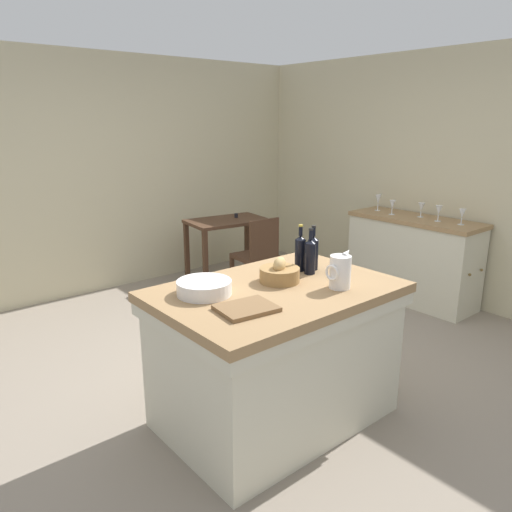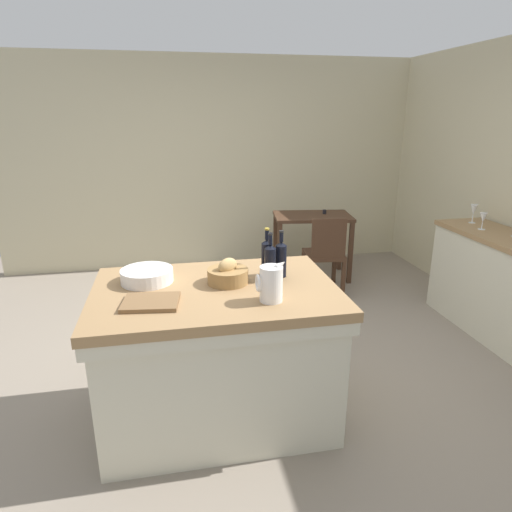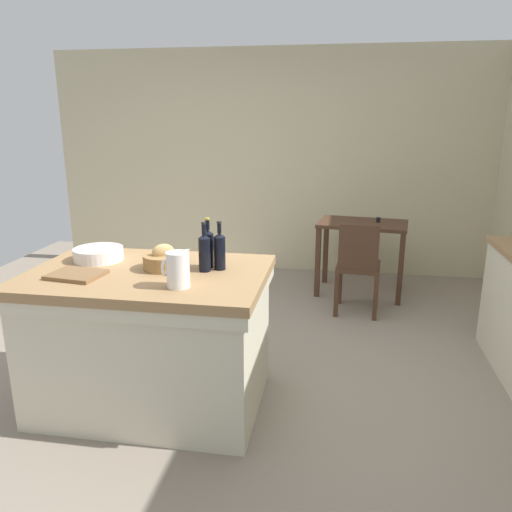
{
  "view_description": "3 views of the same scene",
  "coord_description": "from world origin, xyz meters",
  "px_view_note": "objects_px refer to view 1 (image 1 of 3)",
  "views": [
    {
      "loc": [
        -2.26,
        -2.7,
        1.91
      ],
      "look_at": [
        0.15,
        0.18,
        0.85
      ],
      "focal_mm": 34.32,
      "sensor_mm": 36.0,
      "label": 1
    },
    {
      "loc": [
        -0.58,
        -3.1,
        1.92
      ],
      "look_at": [
        0.07,
        0.22,
        0.82
      ],
      "focal_mm": 30.98,
      "sensor_mm": 36.0,
      "label": 2
    },
    {
      "loc": [
        0.82,
        -3.42,
        1.84
      ],
      "look_at": [
        0.23,
        0.05,
        0.85
      ],
      "focal_mm": 35.18,
      "sensor_mm": 36.0,
      "label": 3
    }
  ],
  "objects_px": {
    "wooden_chair": "(258,255)",
    "bread_basket": "(280,273)",
    "wash_bowl": "(204,287)",
    "wine_glass_right": "(392,205)",
    "island_table": "(276,350)",
    "cutting_board": "(246,308)",
    "wine_glass_middle": "(421,207)",
    "side_cabinet": "(412,259)",
    "wine_glass_left": "(439,211)",
    "writing_desk": "(227,230)",
    "wine_bottle_green": "(310,256)",
    "wine_bottle_dark": "(313,252)",
    "wine_glass_far_right": "(378,200)",
    "wine_bottle_amber": "(300,252)",
    "pitcher": "(340,272)",
    "wine_glass_far_left": "(462,214)"
  },
  "relations": [
    {
      "from": "wine_bottle_green",
      "to": "wine_glass_middle",
      "type": "relative_size",
      "value": 2.06
    },
    {
      "from": "bread_basket",
      "to": "wine_glass_middle",
      "type": "distance_m",
      "value": 2.65
    },
    {
      "from": "wine_glass_left",
      "to": "bread_basket",
      "type": "bearing_deg",
      "value": -171.5
    },
    {
      "from": "wine_bottle_amber",
      "to": "bread_basket",
      "type": "bearing_deg",
      "value": -161.96
    },
    {
      "from": "wooden_chair",
      "to": "bread_basket",
      "type": "height_order",
      "value": "bread_basket"
    },
    {
      "from": "bread_basket",
      "to": "wine_bottle_amber",
      "type": "bearing_deg",
      "value": 18.04
    },
    {
      "from": "side_cabinet",
      "to": "wine_glass_left",
      "type": "xyz_separation_m",
      "value": [
        -0.01,
        -0.25,
        0.56
      ]
    },
    {
      "from": "island_table",
      "to": "bread_basket",
      "type": "height_order",
      "value": "bread_basket"
    },
    {
      "from": "wash_bowl",
      "to": "wine_glass_left",
      "type": "height_order",
      "value": "wine_glass_left"
    },
    {
      "from": "wine_glass_middle",
      "to": "wine_glass_right",
      "type": "xyz_separation_m",
      "value": [
        -0.12,
        0.28,
        0.0
      ]
    },
    {
      "from": "wooden_chair",
      "to": "island_table",
      "type": "bearing_deg",
      "value": -127.19
    },
    {
      "from": "side_cabinet",
      "to": "wine_bottle_green",
      "type": "distance_m",
      "value": 2.41
    },
    {
      "from": "side_cabinet",
      "to": "wash_bowl",
      "type": "xyz_separation_m",
      "value": [
        -3.01,
        -0.51,
        0.5
      ]
    },
    {
      "from": "island_table",
      "to": "bread_basket",
      "type": "relative_size",
      "value": 5.82
    },
    {
      "from": "island_table",
      "to": "cutting_board",
      "type": "relative_size",
      "value": 4.86
    },
    {
      "from": "writing_desk",
      "to": "wine_bottle_amber",
      "type": "distance_m",
      "value": 2.52
    },
    {
      "from": "wine_glass_left",
      "to": "wine_bottle_dark",
      "type": "bearing_deg",
      "value": -171.39
    },
    {
      "from": "side_cabinet",
      "to": "wine_bottle_amber",
      "type": "xyz_separation_m",
      "value": [
        -2.25,
        -0.54,
        0.58
      ]
    },
    {
      "from": "writing_desk",
      "to": "wine_bottle_green",
      "type": "distance_m",
      "value": 2.6
    },
    {
      "from": "wine_glass_left",
      "to": "wine_glass_far_right",
      "type": "relative_size",
      "value": 0.89
    },
    {
      "from": "wash_bowl",
      "to": "wine_glass_left",
      "type": "distance_m",
      "value": 3.02
    },
    {
      "from": "side_cabinet",
      "to": "wine_glass_far_right",
      "type": "relative_size",
      "value": 7.79
    },
    {
      "from": "wash_bowl",
      "to": "wine_glass_right",
      "type": "distance_m",
      "value": 3.05
    },
    {
      "from": "island_table",
      "to": "wine_glass_middle",
      "type": "height_order",
      "value": "wine_glass_middle"
    },
    {
      "from": "wash_bowl",
      "to": "wine_glass_middle",
      "type": "bearing_deg",
      "value": 9.18
    },
    {
      "from": "wine_bottle_amber",
      "to": "writing_desk",
      "type": "bearing_deg",
      "value": 64.84
    },
    {
      "from": "wine_bottle_amber",
      "to": "wine_glass_middle",
      "type": "height_order",
      "value": "wine_bottle_amber"
    },
    {
      "from": "wash_bowl",
      "to": "wine_glass_right",
      "type": "xyz_separation_m",
      "value": [
        2.95,
        0.77,
        0.06
      ]
    },
    {
      "from": "writing_desk",
      "to": "wine_glass_middle",
      "type": "bearing_deg",
      "value": -54.04
    },
    {
      "from": "wash_bowl",
      "to": "wine_glass_middle",
      "type": "height_order",
      "value": "wine_glass_middle"
    },
    {
      "from": "pitcher",
      "to": "wine_bottle_amber",
      "type": "height_order",
      "value": "wine_bottle_amber"
    },
    {
      "from": "cutting_board",
      "to": "wine_glass_far_left",
      "type": "distance_m",
      "value": 3.02
    },
    {
      "from": "wash_bowl",
      "to": "wine_glass_left",
      "type": "relative_size",
      "value": 2.02
    },
    {
      "from": "wine_glass_far_right",
      "to": "writing_desk",
      "type": "bearing_deg",
      "value": 135.22
    },
    {
      "from": "wooden_chair",
      "to": "wine_glass_right",
      "type": "distance_m",
      "value": 1.54
    },
    {
      "from": "wine_glass_middle",
      "to": "wine_bottle_amber",
      "type": "bearing_deg",
      "value": -167.22
    },
    {
      "from": "side_cabinet",
      "to": "wine_glass_left",
      "type": "bearing_deg",
      "value": -91.8
    },
    {
      "from": "cutting_board",
      "to": "wine_glass_left",
      "type": "bearing_deg",
      "value": 11.71
    },
    {
      "from": "island_table",
      "to": "wine_bottle_dark",
      "type": "relative_size",
      "value": 4.82
    },
    {
      "from": "pitcher",
      "to": "wine_glass_far_right",
      "type": "distance_m",
      "value": 2.75
    },
    {
      "from": "island_table",
      "to": "writing_desk",
      "type": "xyz_separation_m",
      "value": [
        1.41,
        2.4,
        0.16
      ]
    },
    {
      "from": "pitcher",
      "to": "wine_bottle_amber",
      "type": "distance_m",
      "value": 0.41
    },
    {
      "from": "bread_basket",
      "to": "wine_bottle_amber",
      "type": "relative_size",
      "value": 0.8
    },
    {
      "from": "wine_bottle_amber",
      "to": "wine_glass_right",
      "type": "relative_size",
      "value": 2.05
    },
    {
      "from": "wooden_chair",
      "to": "wine_glass_right",
      "type": "height_order",
      "value": "wine_glass_right"
    },
    {
      "from": "cutting_board",
      "to": "wine_bottle_amber",
      "type": "relative_size",
      "value": 0.96
    },
    {
      "from": "pitcher",
      "to": "wine_bottle_dark",
      "type": "relative_size",
      "value": 0.8
    },
    {
      "from": "writing_desk",
      "to": "wooden_chair",
      "type": "xyz_separation_m",
      "value": [
        -0.05,
        -0.61,
        -0.16
      ]
    },
    {
      "from": "wine_bottle_dark",
      "to": "wine_glass_left",
      "type": "bearing_deg",
      "value": 8.61
    },
    {
      "from": "cutting_board",
      "to": "wine_bottle_dark",
      "type": "relative_size",
      "value": 0.99
    }
  ]
}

